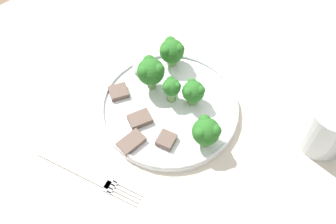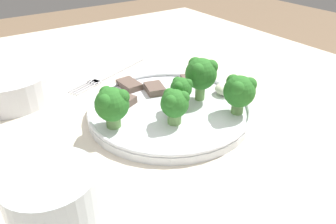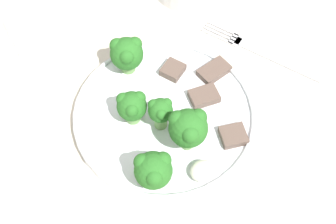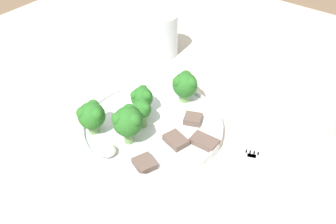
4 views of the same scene
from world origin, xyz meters
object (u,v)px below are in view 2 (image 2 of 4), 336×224
at_px(dinner_plate, 169,110).
at_px(drinking_glass, 60,224).
at_px(fork, 111,74).
at_px(cream_bowl, 9,87).

distance_m(dinner_plate, drinking_glass, 0.28).
bearing_deg(fork, cream_bowl, 88.26).
bearing_deg(drinking_glass, dinner_plate, -55.04).
height_order(fork, cream_bowl, cream_bowl).
xyz_separation_m(dinner_plate, fork, (0.19, 0.01, -0.01)).
relative_size(dinner_plate, drinking_glass, 2.61).
bearing_deg(cream_bowl, drinking_glass, 175.36).
bearing_deg(fork, drinking_glass, 148.42).
xyz_separation_m(cream_bowl, drinking_glass, (-0.36, 0.03, 0.02)).
relative_size(dinner_plate, cream_bowl, 1.76).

